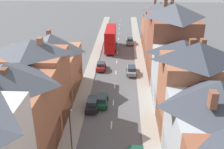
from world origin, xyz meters
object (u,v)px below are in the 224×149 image
at_px(car_parked_left_b, 101,66).
at_px(street_lamp, 71,130).
at_px(car_parked_left_a, 92,104).
at_px(car_near_silver, 102,100).
at_px(car_mid_white, 130,41).
at_px(double_decker_bus_lead, 111,38).
at_px(car_mid_black, 132,70).

relative_size(car_parked_left_b, street_lamp, 0.70).
bearing_deg(car_parked_left_a, street_lamp, -96.50).
xyz_separation_m(car_near_silver, street_lamp, (-2.45, -11.35, 2.44)).
height_order(car_parked_left_a, car_parked_left_b, car_parked_left_a).
distance_m(car_parked_left_b, car_mid_white, 19.04).
xyz_separation_m(double_decker_bus_lead, car_near_silver, (0.01, -27.50, -2.02)).
bearing_deg(car_mid_white, street_lamp, -99.62).
xyz_separation_m(car_mid_black, car_mid_white, (0.00, 19.88, 0.02)).
relative_size(car_near_silver, car_mid_black, 0.95).
bearing_deg(car_parked_left_a, car_mid_white, 79.44).
bearing_deg(car_parked_left_b, car_mid_black, -16.85).
relative_size(car_parked_left_a, car_mid_black, 0.96).
height_order(car_near_silver, car_mid_black, car_mid_black).
relative_size(double_decker_bus_lead, car_parked_left_a, 2.47).
bearing_deg(double_decker_bus_lead, car_parked_left_b, -95.46).
bearing_deg(double_decker_bus_lead, car_near_silver, -89.98).
relative_size(car_parked_left_a, street_lamp, 0.80).
height_order(car_mid_white, street_lamp, street_lamp).
distance_m(car_parked_left_a, street_lamp, 10.43).
bearing_deg(car_parked_left_a, car_mid_black, 65.14).
xyz_separation_m(car_parked_left_a, car_parked_left_b, (0.00, 15.26, -0.03)).
xyz_separation_m(double_decker_bus_lead, car_mid_black, (4.91, -15.38, -2.00)).
bearing_deg(car_parked_left_a, double_decker_bus_lead, 87.43).
height_order(car_parked_left_a, street_lamp, street_lamp).
bearing_deg(car_parked_left_a, car_near_silver, 44.09).
distance_m(double_decker_bus_lead, street_lamp, 38.93).
relative_size(car_near_silver, street_lamp, 0.79).
height_order(car_mid_black, car_mid_white, car_mid_white).
distance_m(car_near_silver, car_parked_left_b, 14.06).
bearing_deg(street_lamp, car_parked_left_b, 87.40).
xyz_separation_m(car_mid_white, street_lamp, (-7.35, -43.35, 2.41)).
height_order(car_mid_black, car_parked_left_b, car_mid_black).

